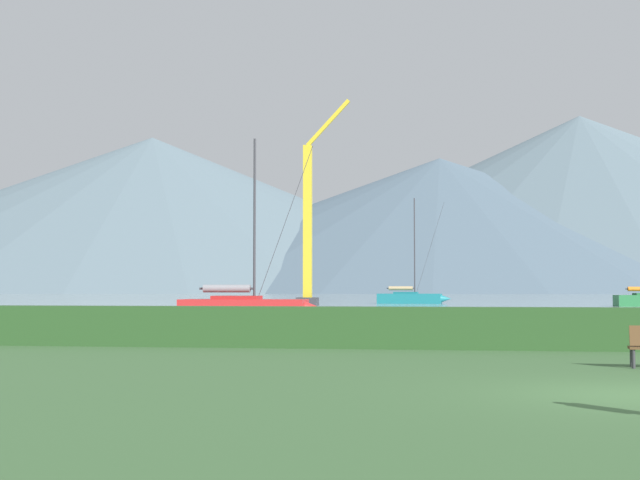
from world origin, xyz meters
TOP-DOWN VIEW (x-y plane):
  - harbor_water at (0.00, 137.00)m, footprint 320.00×246.00m
  - hedge_line at (0.00, 11.00)m, footprint 80.00×1.20m
  - sailboat_slip_1 at (-14.72, 34.00)m, footprint 8.21×2.47m
  - sailboat_slip_5 at (-7.76, 83.71)m, footprint 8.12×2.94m
  - dock_crane at (-17.18, 71.69)m, footprint 5.25×2.00m
  - distant_hill_west_ridge at (-136.60, 370.06)m, footprint 331.99×331.99m
  - distant_hill_central_peak at (55.89, 413.21)m, footprint 349.56×349.56m
  - distant_hill_east_ridge at (-8.44, 372.70)m, footprint 307.50×307.50m

SIDE VIEW (x-z plane):
  - harbor_water at x=0.00m, z-range 0.00..0.00m
  - hedge_line at x=0.00m, z-range 0.00..1.22m
  - sailboat_slip_5 at x=-7.76m, z-range -5.14..6.51m
  - sailboat_slip_1 at x=-14.72m, z-range -4.44..5.81m
  - dock_crane at x=-17.18m, z-range -3.17..17.22m
  - distant_hill_east_ridge at x=-8.44m, z-range 0.00..57.42m
  - distant_hill_west_ridge at x=-136.60m, z-range 0.00..69.13m
  - distant_hill_central_peak at x=55.89m, z-range 0.00..81.78m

